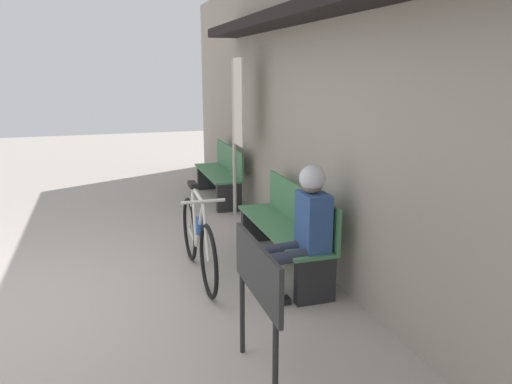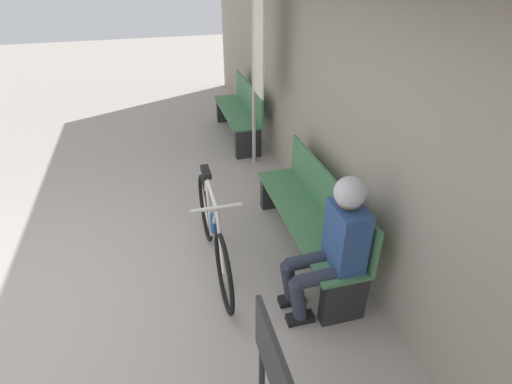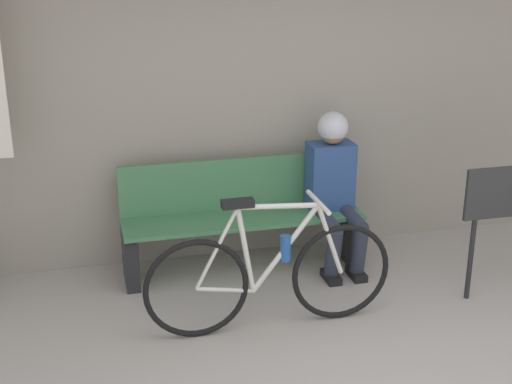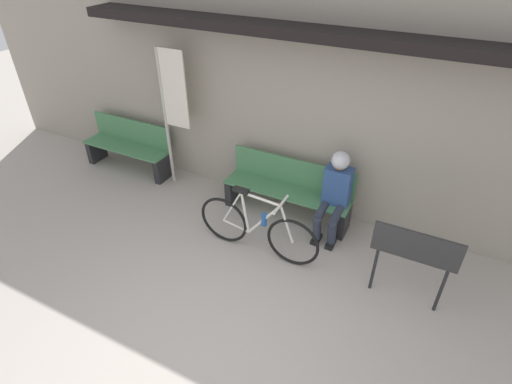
% 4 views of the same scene
% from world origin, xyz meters
% --- Properties ---
extents(ground_plane, '(24.00, 24.00, 0.00)m').
position_xyz_m(ground_plane, '(0.00, 0.00, 0.00)').
color(ground_plane, '#ADA399').
extents(storefront_wall, '(12.00, 0.56, 3.20)m').
position_xyz_m(storefront_wall, '(0.00, 2.74, 1.66)').
color(storefront_wall, '#9E9384').
rests_on(storefront_wall, ground_plane).
extents(park_bench_near, '(1.80, 0.42, 0.84)m').
position_xyz_m(park_bench_near, '(-0.29, 2.40, 0.40)').
color(park_bench_near, '#477F51').
rests_on(park_bench_near, ground_plane).
extents(bicycle, '(1.63, 0.40, 0.90)m').
position_xyz_m(bicycle, '(-0.31, 1.48, 0.38)').
color(bicycle, black).
rests_on(bicycle, ground_plane).
extents(person_seated, '(0.34, 0.59, 1.20)m').
position_xyz_m(person_seated, '(0.40, 2.29, 0.69)').
color(person_seated, '#2D3342').
rests_on(person_seated, ground_plane).
extents(park_bench_far, '(1.54, 0.42, 0.84)m').
position_xyz_m(park_bench_far, '(-3.17, 2.39, 0.39)').
color(park_bench_far, '#477F51').
rests_on(park_bench_far, ground_plane).
extents(banner_pole, '(0.45, 0.05, 2.13)m').
position_xyz_m(banner_pole, '(-2.14, 2.38, 1.38)').
color(banner_pole, '#B7B2A8').
rests_on(banner_pole, ground_plane).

